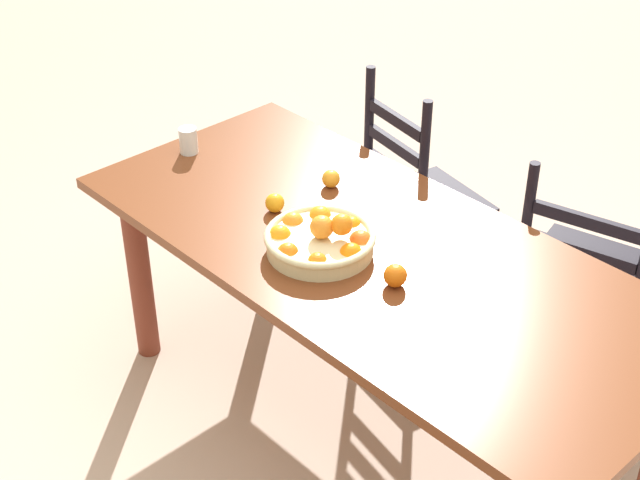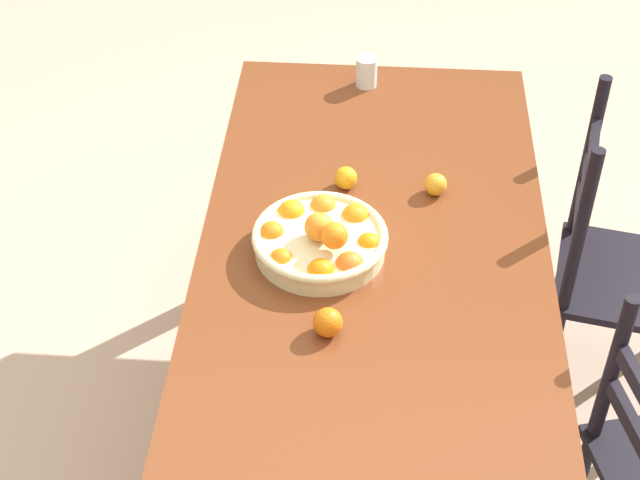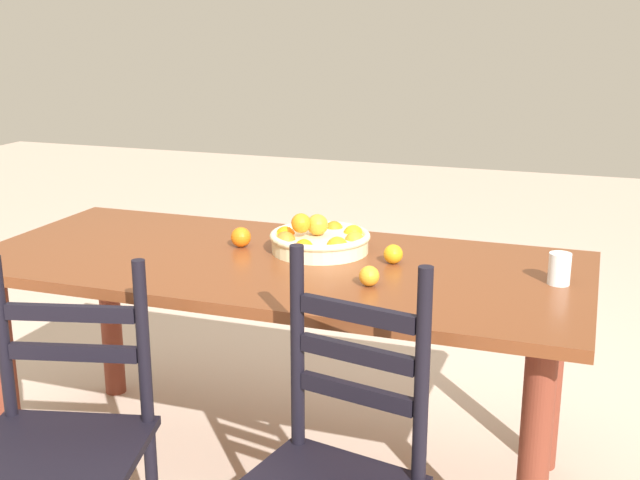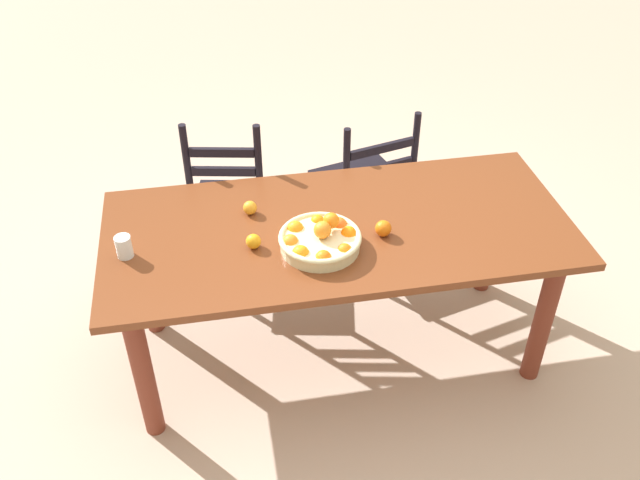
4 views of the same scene
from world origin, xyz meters
name	(u,v)px [view 2 (image 2 of 4)]	position (x,y,z in m)	size (l,w,h in m)	color
ground_plane	(363,470)	(0.00, 0.00, 0.00)	(12.00, 12.00, 0.00)	#C0A693
dining_table	(371,316)	(0.00, 0.00, 0.65)	(2.00, 0.89, 0.76)	brown
chair_by_cabinet	(612,270)	(-0.43, 0.70, 0.45)	(0.47, 0.47, 0.98)	black
fruit_bowl	(321,240)	(-0.10, -0.13, 0.80)	(0.34, 0.34, 0.14)	beige
orange_loose_0	(346,178)	(-0.37, -0.08, 0.79)	(0.06, 0.06, 0.06)	orange
orange_loose_1	(436,184)	(-0.36, 0.16, 0.79)	(0.06, 0.06, 0.06)	orange
orange_loose_2	(328,322)	(0.17, -0.10, 0.80)	(0.07, 0.07, 0.07)	orange
drinking_glass	(367,72)	(-0.89, -0.05, 0.81)	(0.07, 0.07, 0.09)	silver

